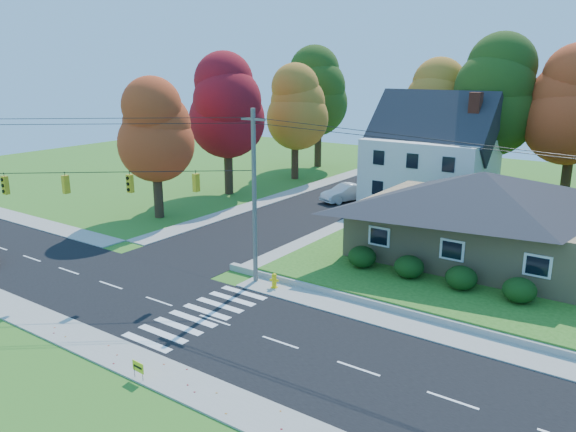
% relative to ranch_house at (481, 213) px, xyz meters
% --- Properties ---
extents(ground, '(120.00, 120.00, 0.00)m').
position_rel_ranch_house_xyz_m(ground, '(-8.00, -16.00, -3.27)').
color(ground, '#3D7923').
extents(road_main, '(90.00, 8.00, 0.02)m').
position_rel_ranch_house_xyz_m(road_main, '(-8.00, -16.00, -3.26)').
color(road_main, black).
rests_on(road_main, ground).
extents(road_cross, '(8.00, 44.00, 0.02)m').
position_rel_ranch_house_xyz_m(road_cross, '(-16.00, 10.00, -3.25)').
color(road_cross, black).
rests_on(road_cross, ground).
extents(sidewalk_north, '(90.00, 2.00, 0.08)m').
position_rel_ranch_house_xyz_m(sidewalk_north, '(-8.00, -11.00, -3.23)').
color(sidewalk_north, '#9C9A90').
rests_on(sidewalk_north, ground).
extents(sidewalk_south, '(90.00, 2.00, 0.08)m').
position_rel_ranch_house_xyz_m(sidewalk_south, '(-8.00, -21.00, -3.23)').
color(sidewalk_south, '#9C9A90').
rests_on(sidewalk_south, ground).
extents(lawn, '(30.00, 30.00, 0.50)m').
position_rel_ranch_house_xyz_m(lawn, '(5.00, 5.00, -3.02)').
color(lawn, '#3D7923').
rests_on(lawn, ground).
extents(ranch_house, '(14.60, 10.60, 5.40)m').
position_rel_ranch_house_xyz_m(ranch_house, '(0.00, 0.00, 0.00)').
color(ranch_house, tan).
rests_on(ranch_house, lawn).
extents(colonial_house, '(10.40, 8.40, 9.60)m').
position_rel_ranch_house_xyz_m(colonial_house, '(-7.96, 12.00, 1.32)').
color(colonial_house, silver).
rests_on(colonial_house, lawn).
extents(hedge_row, '(10.70, 1.70, 1.27)m').
position_rel_ranch_house_xyz_m(hedge_row, '(-0.50, -6.20, -2.13)').
color(hedge_row, '#163A10').
rests_on(hedge_row, lawn).
extents(traffic_infrastructure, '(38.10, 10.66, 10.00)m').
position_rel_ranch_house_xyz_m(traffic_infrastructure, '(-8.15, -14.65, 1.88)').
color(traffic_infrastructure, '#666059').
rests_on(traffic_infrastructure, ground).
extents(tree_lot_0, '(6.72, 6.72, 12.51)m').
position_rel_ranch_house_xyz_m(tree_lot_0, '(-10.00, 18.00, 5.04)').
color(tree_lot_0, '#3F2A19').
rests_on(tree_lot_0, lawn).
extents(tree_lot_1, '(7.84, 7.84, 14.60)m').
position_rel_ranch_house_xyz_m(tree_lot_1, '(-4.00, 17.00, 6.35)').
color(tree_lot_1, '#3F2A19').
rests_on(tree_lot_1, lawn).
extents(tree_lot_2, '(7.28, 7.28, 13.56)m').
position_rel_ranch_house_xyz_m(tree_lot_2, '(2.00, 18.00, 5.70)').
color(tree_lot_2, '#3F2A19').
rests_on(tree_lot_2, lawn).
extents(tree_west_0, '(6.16, 6.16, 11.47)m').
position_rel_ranch_house_xyz_m(tree_west_0, '(-25.00, -4.00, 3.89)').
color(tree_west_0, '#3F2A19').
rests_on(tree_west_0, ground).
extents(tree_west_1, '(7.28, 7.28, 13.56)m').
position_rel_ranch_house_xyz_m(tree_west_1, '(-26.00, 6.00, 5.20)').
color(tree_west_1, '#3F2A19').
rests_on(tree_west_1, ground).
extents(tree_west_2, '(6.72, 6.72, 12.51)m').
position_rel_ranch_house_xyz_m(tree_west_2, '(-25.00, 16.00, 4.54)').
color(tree_west_2, '#3F2A19').
rests_on(tree_west_2, ground).
extents(tree_west_3, '(7.84, 7.84, 14.60)m').
position_rel_ranch_house_xyz_m(tree_west_3, '(-27.00, 24.00, 5.85)').
color(tree_west_3, '#3F2A19').
rests_on(tree_west_3, ground).
extents(white_car, '(3.35, 5.10, 1.59)m').
position_rel_ranch_house_xyz_m(white_car, '(-15.04, 9.71, -2.45)').
color(white_car, '#BCBCBC').
rests_on(white_car, road_cross).
extents(fire_hydrant, '(0.53, 0.41, 0.92)m').
position_rel_ranch_house_xyz_m(fire_hydrant, '(-8.00, -11.01, -2.83)').
color(fire_hydrant, yellow).
rests_on(fire_hydrant, ground).
extents(yard_sign, '(0.66, 0.07, 0.83)m').
position_rel_ranch_house_xyz_m(yard_sign, '(-6.80, -21.82, -2.67)').
color(yard_sign, black).
rests_on(yard_sign, ground).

